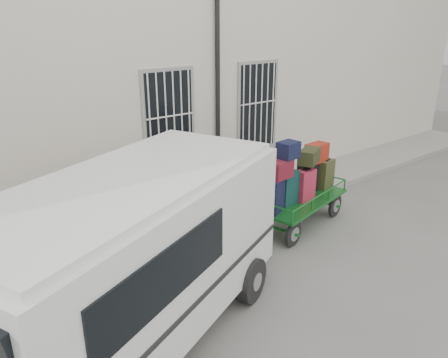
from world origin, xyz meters
The scene contains 5 objects.
ground centered at (0.00, 0.00, 0.00)m, with size 80.00×80.00×0.00m, color #60605C.
building centered at (0.00, 5.50, 3.00)m, with size 24.00×5.15×6.00m.
sidewalk centered at (0.00, 2.20, 0.07)m, with size 24.00×1.70×0.15m, color gray.
luggage_cart centered at (1.44, 0.57, 1.01)m, with size 2.92×1.59×2.08m.
van centered at (-3.19, -0.60, 1.45)m, with size 5.41×3.89×2.53m.
Camera 1 is at (-5.44, -5.50, 4.45)m, focal length 35.00 mm.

